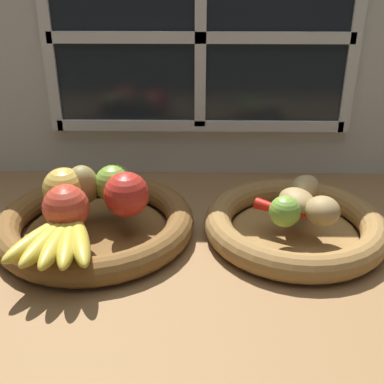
{
  "coord_description": "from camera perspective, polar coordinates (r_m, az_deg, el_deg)",
  "views": [
    {
      "loc": [
        0.49,
        -74.94,
        45.31
      ],
      "look_at": [
        -0.8,
        -0.27,
        8.9
      ],
      "focal_mm": 44.5,
      "sensor_mm": 36.0,
      "label": 1
    }
  ],
  "objects": [
    {
      "name": "back_wall",
      "position": [
        1.06,
        0.74,
        16.54
      ],
      "size": [
        140.0,
        4.6,
        55.0
      ],
      "color": "silver",
      "rests_on": "ground_plane"
    },
    {
      "name": "apple_green_back",
      "position": [
        0.89,
        -9.7,
        1.03
      ],
      "size": [
        7.1,
        7.1,
        7.1
      ],
      "primitive_type": "sphere",
      "color": "#7AA338",
      "rests_on": "fruit_bowl_left"
    },
    {
      "name": "apple_golden_left",
      "position": [
        0.88,
        -15.37,
        0.4
      ],
      "size": [
        7.6,
        7.6,
        7.6
      ],
      "primitive_type": "sphere",
      "color": "gold",
      "rests_on": "fruit_bowl_left"
    },
    {
      "name": "potato_back",
      "position": [
        0.9,
        13.06,
        0.44
      ],
      "size": [
        7.65,
        7.4,
        5.03
      ],
      "primitive_type": "ellipsoid",
      "rotation": [
        0.0,
        0.0,
        3.82
      ],
      "color": "tan",
      "rests_on": "fruit_bowl_right"
    },
    {
      "name": "apple_red_right",
      "position": [
        0.83,
        -8.19,
        -0.3
      ],
      "size": [
        7.94,
        7.94,
        7.94
      ],
      "primitive_type": "sphere",
      "color": "red",
      "rests_on": "fruit_bowl_left"
    },
    {
      "name": "chili_pepper",
      "position": [
        0.84,
        11.16,
        -2.39
      ],
      "size": [
        11.64,
        8.56,
        2.21
      ],
      "primitive_type": "cone",
      "rotation": [
        0.0,
        1.57,
        -0.57
      ],
      "color": "red",
      "rests_on": "fruit_bowl_right"
    },
    {
      "name": "apple_red_front",
      "position": [
        0.81,
        -15.2,
        -1.8
      ],
      "size": [
        7.73,
        7.73,
        7.73
      ],
      "primitive_type": "sphere",
      "color": "#CC422D",
      "rests_on": "fruit_bowl_left"
    },
    {
      "name": "pear_brown",
      "position": [
        0.89,
        -13.31,
        0.8
      ],
      "size": [
        8.42,
        8.43,
        7.49
      ],
      "primitive_type": "ellipsoid",
      "rotation": [
        0.0,
        0.0,
        3.79
      ],
      "color": "olive",
      "rests_on": "fruit_bowl_left"
    },
    {
      "name": "fruit_bowl_left",
      "position": [
        0.88,
        -11.81,
        -3.78
      ],
      "size": [
        35.87,
        35.87,
        4.9
      ],
      "color": "brown",
      "rests_on": "ground_plane"
    },
    {
      "name": "fruit_bowl_right",
      "position": [
        0.88,
        11.89,
        -3.98
      ],
      "size": [
        32.68,
        32.68,
        4.9
      ],
      "color": "olive",
      "rests_on": "ground_plane"
    },
    {
      "name": "lime_near",
      "position": [
        0.81,
        10.72,
        -2.28
      ],
      "size": [
        5.34,
        5.34,
        5.34
      ],
      "primitive_type": "sphere",
      "color": "#7AAD3D",
      "rests_on": "fruit_bowl_right"
    },
    {
      "name": "potato_small",
      "position": [
        0.83,
        15.07,
        -2.17
      ],
      "size": [
        6.57,
        6.81,
        4.87
      ],
      "primitive_type": "ellipsoid",
      "rotation": [
        0.0,
        0.0,
        1.7
      ],
      "color": "#A38451",
      "rests_on": "fruit_bowl_right"
    },
    {
      "name": "potato_large",
      "position": [
        0.86,
        12.18,
        -1.18
      ],
      "size": [
        8.62,
        9.36,
        4.37
      ],
      "primitive_type": "ellipsoid",
      "rotation": [
        0.0,
        0.0,
        5.19
      ],
      "color": "#A38451",
      "rests_on": "fruit_bowl_right"
    },
    {
      "name": "ground_plane",
      "position": [
        0.88,
        0.52,
        -6.0
      ],
      "size": [
        140.0,
        90.0,
        3.0
      ],
      "primitive_type": "cube",
      "color": "olive"
    },
    {
      "name": "banana_bunch_front",
      "position": [
        0.77,
        -15.93,
        -5.41
      ],
      "size": [
        14.96,
        17.04,
        3.08
      ],
      "color": "gold",
      "rests_on": "fruit_bowl_left"
    }
  ]
}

